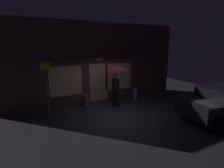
# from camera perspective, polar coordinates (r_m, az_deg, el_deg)

# --- Properties ---
(ground_plane) EXTENTS (18.00, 18.00, 0.00)m
(ground_plane) POSITION_cam_1_polar(r_m,az_deg,el_deg) (8.28, 1.48, -9.87)
(ground_plane) COLOR #38353A
(building_facade) EXTENTS (10.55, 0.48, 4.46)m
(building_facade) POSITION_cam_1_polar(r_m,az_deg,el_deg) (9.81, -5.00, 7.03)
(building_facade) COLOR brown
(building_facade) RESTS_ON ground
(person_with_umbrella) EXTENTS (1.19, 1.19, 2.21)m
(person_with_umbrella) POSITION_cam_1_polar(r_m,az_deg,el_deg) (8.70, 1.17, 3.38)
(person_with_umbrella) COLOR black
(person_with_umbrella) RESTS_ON ground
(street_sign_post) EXTENTS (0.40, 0.07, 2.61)m
(street_sign_post) POSITION_cam_1_polar(r_m,az_deg,el_deg) (7.77, -20.93, -0.84)
(street_sign_post) COLOR #595B60
(street_sign_post) RESTS_ON ground
(sidewalk_bollard) EXTENTS (0.26, 0.26, 0.61)m
(sidewalk_bollard) POSITION_cam_1_polar(r_m,az_deg,el_deg) (9.22, -8.54, -5.57)
(sidewalk_bollard) COLOR slate
(sidewalk_bollard) RESTS_ON ground
(sidewalk_bollard_2) EXTENTS (0.26, 0.26, 0.61)m
(sidewalk_bollard_2) POSITION_cam_1_polar(r_m,az_deg,el_deg) (10.49, 7.82, -3.28)
(sidewalk_bollard_2) COLOR #9E998E
(sidewalk_bollard_2) RESTS_ON ground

